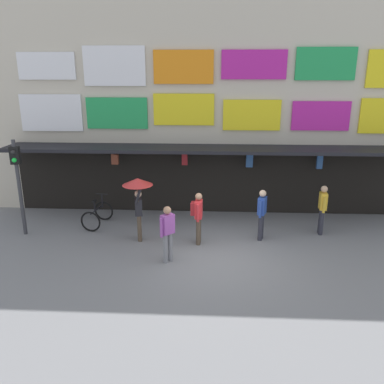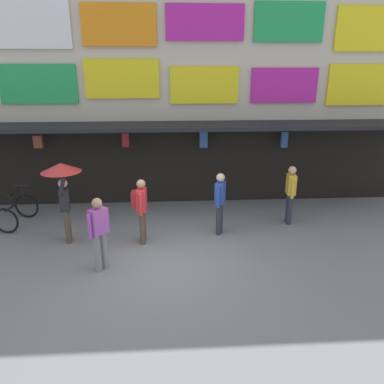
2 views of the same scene
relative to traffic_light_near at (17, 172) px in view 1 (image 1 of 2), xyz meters
name	(u,v)px [view 1 (image 1 of 2)]	position (x,y,z in m)	size (l,w,h in m)	color
ground_plane	(217,258)	(6.42, -1.42, -2.14)	(80.00, 80.00, 0.00)	slate
shopfront	(218,107)	(6.42, 3.15, 1.82)	(18.00, 2.60, 8.00)	beige
traffic_light_near	(17,172)	(0.00, 0.00, 0.00)	(0.31, 0.34, 3.20)	#38383D
bicycle_parked	(97,215)	(2.23, 0.88, -1.75)	(0.88, 1.25, 1.05)	black
pedestrian_with_umbrella	(138,192)	(3.94, -0.28, -0.50)	(0.96, 0.96, 2.08)	brown
pedestrian_in_red	(262,212)	(7.86, -0.02, -1.19)	(0.33, 0.50, 1.68)	#2D2D38
pedestrian_in_purple	(168,231)	(5.02, -1.73, -1.19)	(0.41, 0.41, 1.68)	gray
pedestrian_in_white	(198,214)	(5.83, -0.45, -1.16)	(0.37, 0.53, 1.68)	brown
pedestrian_in_green	(322,207)	(9.92, 0.56, -1.19)	(0.25, 0.53, 1.68)	#2D2D38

